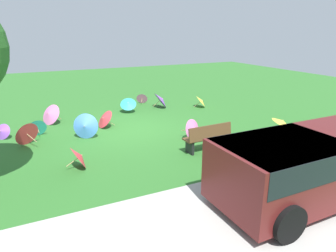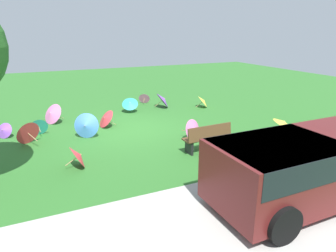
% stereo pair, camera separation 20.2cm
% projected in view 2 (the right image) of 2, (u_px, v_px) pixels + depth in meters
% --- Properties ---
extents(ground, '(40.00, 40.00, 0.00)m').
position_uv_depth(ground, '(131.00, 129.00, 12.16)').
color(ground, '#2D6B28').
extents(road_strip, '(40.00, 3.58, 0.01)m').
position_uv_depth(road_strip, '(234.00, 222.00, 6.33)').
color(road_strip, '#B2AFA8').
rests_on(road_strip, ground).
extents(van_dark, '(4.62, 2.16, 1.53)m').
position_uv_depth(van_dark, '(303.00, 164.00, 6.86)').
color(van_dark, '#591919').
rests_on(van_dark, ground).
extents(park_bench, '(1.62, 0.55, 0.90)m').
position_uv_depth(park_bench, '(208.00, 137.00, 9.89)').
color(park_bench, brown).
rests_on(park_bench, ground).
extents(parasol_blue_0, '(0.98, 0.97, 0.92)m').
position_uv_depth(parasol_blue_0, '(86.00, 126.00, 11.10)').
color(parasol_blue_0, tan).
rests_on(parasol_blue_0, ground).
extents(parasol_purple_0, '(0.72, 0.67, 0.58)m').
position_uv_depth(parasol_purple_0, '(3.00, 130.00, 11.14)').
color(parasol_purple_0, tan).
rests_on(parasol_purple_0, ground).
extents(parasol_red_0, '(0.65, 0.75, 0.70)m').
position_uv_depth(parasol_red_0, '(79.00, 156.00, 8.75)').
color(parasol_red_0, tan).
rests_on(parasol_red_0, ground).
extents(parasol_red_1, '(0.81, 0.88, 0.72)m').
position_uv_depth(parasol_red_1, '(105.00, 118.00, 12.38)').
color(parasol_red_1, tan).
rests_on(parasol_red_1, ground).
extents(parasol_yellow_0, '(1.08, 1.08, 0.68)m').
position_uv_depth(parasol_yellow_0, '(283.00, 123.00, 11.51)').
color(parasol_yellow_0, tan).
rests_on(parasol_yellow_0, ground).
extents(parasol_teal_0, '(0.68, 0.54, 0.65)m').
position_uv_depth(parasol_teal_0, '(39.00, 127.00, 11.46)').
color(parasol_teal_0, tan).
rests_on(parasol_teal_0, ground).
extents(parasol_red_2, '(0.92, 0.90, 0.84)m').
position_uv_depth(parasol_red_2, '(27.00, 132.00, 10.54)').
color(parasol_red_2, tan).
rests_on(parasol_red_2, ground).
extents(parasol_pink_0, '(0.83, 0.81, 0.77)m').
position_uv_depth(parasol_pink_0, '(194.00, 130.00, 10.91)').
color(parasol_pink_0, tan).
rests_on(parasol_pink_0, ground).
extents(parasol_purple_1, '(0.86, 1.01, 0.83)m').
position_uv_depth(parasol_purple_1, '(163.00, 99.00, 15.47)').
color(parasol_purple_1, tan).
rests_on(parasol_purple_1, ground).
extents(parasol_pink_1, '(1.01, 1.09, 0.85)m').
position_uv_depth(parasol_pink_1, '(52.00, 113.00, 12.85)').
color(parasol_pink_1, tan).
rests_on(parasol_pink_1, ground).
extents(parasol_teal_1, '(0.95, 0.90, 0.72)m').
position_uv_depth(parasol_teal_1, '(130.00, 103.00, 14.55)').
color(parasol_teal_1, tan).
rests_on(parasol_teal_1, ground).
extents(parasol_pink_2, '(0.68, 0.60, 0.58)m').
position_uv_depth(parasol_pink_2, '(144.00, 98.00, 16.37)').
color(parasol_pink_2, tan).
rests_on(parasol_pink_2, ground).
extents(parasol_yellow_1, '(0.76, 0.85, 0.63)m').
position_uv_depth(parasol_yellow_1, '(203.00, 101.00, 15.51)').
color(parasol_yellow_1, tan).
rests_on(parasol_yellow_1, ground).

